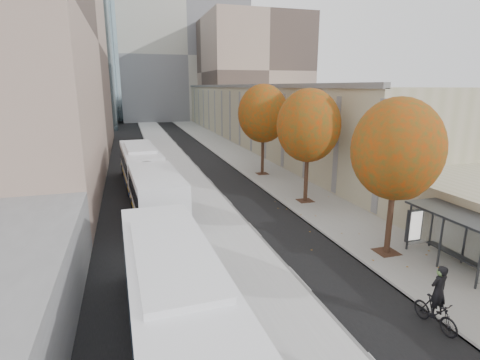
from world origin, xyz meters
name	(u,v)px	position (x,y,z in m)	size (l,w,h in m)	color
bus_platform	(177,170)	(-3.88, 35.00, 0.07)	(4.25, 150.00, 0.15)	silver
sidewalk	(254,165)	(4.12, 35.00, 0.04)	(4.75, 150.00, 0.08)	gray
building_tan	(262,109)	(15.50, 64.00, 4.00)	(18.00, 92.00, 8.00)	tan
building_far_block	(182,58)	(6.00, 96.00, 15.00)	(30.00, 18.00, 30.00)	#A9A69A
bus_shelter	(460,222)	(5.69, 10.96, 2.19)	(1.90, 4.40, 2.53)	#383A3F
tree_c	(397,149)	(3.60, 13.00, 5.25)	(4.20, 4.20, 7.28)	#2E2414
tree_d	(308,126)	(3.60, 22.00, 5.47)	(4.40, 4.40, 7.60)	#2E2414
tree_e	(263,114)	(3.60, 31.00, 5.69)	(4.60, 4.60, 7.92)	#2E2414
bus_far	(146,175)	(-7.26, 26.52, 1.69)	(3.76, 18.73, 3.10)	white
cyclist	(436,305)	(1.34, 7.55, 0.86)	(0.70, 1.84, 2.31)	black
distant_car	(136,156)	(-7.61, 40.75, 0.71)	(1.67, 4.15, 1.41)	#BCBCBC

